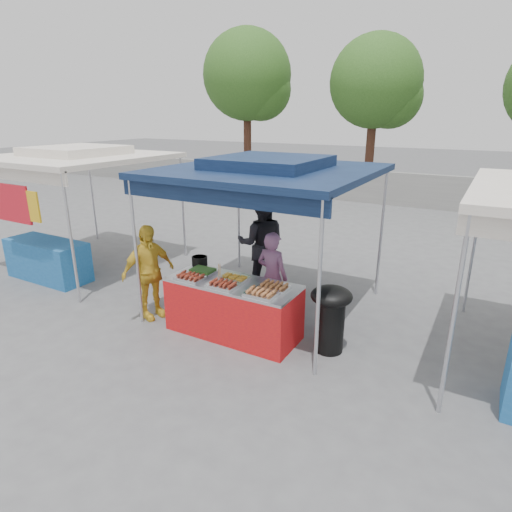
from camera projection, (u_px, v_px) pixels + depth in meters
The scene contains 22 objects.
ground_plane at pixel (237, 330), 6.65m from camera, with size 80.00×80.00×0.00m, color #5A5B5D.
back_wall at pixel (397, 189), 15.53m from camera, with size 40.00×0.25×1.20m, color gray.
main_canopy at pixel (268, 170), 6.70m from camera, with size 3.20×3.20×2.57m.
neighbor_stall_left at pixel (64, 196), 8.73m from camera, with size 3.20×3.20×2.57m.
tree_0 at pixel (250, 79), 19.27m from camera, with size 3.99×3.99×6.85m.
tree_1 at pixel (379, 86), 16.97m from camera, with size 3.66×3.62×6.23m.
vendor_table at pixel (233, 308), 6.44m from camera, with size 2.00×0.80×0.85m.
food_tray_fl at pixel (190, 278), 6.37m from camera, with size 0.42×0.30×0.07m.
food_tray_fm at pixel (223, 285), 6.10m from camera, with size 0.42×0.30×0.07m.
food_tray_fr at pixel (261, 294), 5.81m from camera, with size 0.42×0.30×0.07m.
food_tray_bl at pixel (203, 271), 6.63m from camera, with size 0.42×0.30×0.07m.
food_tray_bm at pixel (234, 278), 6.36m from camera, with size 0.42×0.30×0.07m.
food_tray_br at pixel (274, 287), 6.04m from camera, with size 0.42×0.30×0.07m.
cooking_pot at pixel (200, 261), 6.97m from camera, with size 0.25×0.25×0.15m, color black.
skewer_cup at pixel (220, 280), 6.24m from camera, with size 0.09×0.09×0.11m, color silver.
wok_burner at pixel (331, 313), 5.93m from camera, with size 0.58×0.58×0.97m.
crate_left at pixel (230, 298), 7.40m from camera, with size 0.56×0.39×0.33m, color #143DA4.
crate_right at pixel (263, 314), 6.86m from camera, with size 0.51×0.36×0.31m, color #143DA4.
crate_stacked at pixel (264, 296), 6.76m from camera, with size 0.51×0.36×0.31m, color #143DA4.
vendor_woman at pixel (272, 277), 6.80m from camera, with size 0.54×0.35×1.48m, color #8A5882.
helper_man at pixel (261, 244), 7.89m from camera, with size 0.90×0.70×1.85m, color black.
customer_person at pixel (149, 272), 6.87m from camera, with size 0.92×0.38×1.57m, color gold.
Camera 1 is at (3.20, -5.02, 3.21)m, focal length 30.00 mm.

